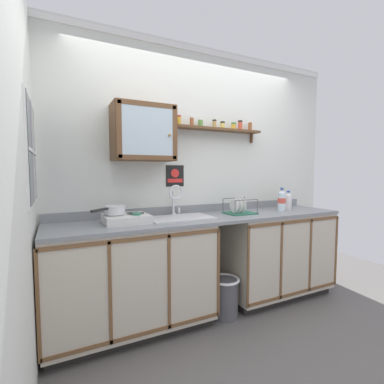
{
  "coord_description": "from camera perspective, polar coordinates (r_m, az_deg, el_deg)",
  "views": [
    {
      "loc": [
        -1.32,
        -1.95,
        1.37
      ],
      "look_at": [
        -0.13,
        0.47,
        1.17
      ],
      "focal_mm": 26.03,
      "sensor_mm": 36.0,
      "label": 1
    }
  ],
  "objects": [
    {
      "name": "bottle_water_clear_1",
      "position": [
        3.17,
        17.9,
        -1.64
      ],
      "size": [
        0.08,
        0.08,
        0.26
      ],
      "color": "silver",
      "rests_on": "countertop"
    },
    {
      "name": "saucepan",
      "position": [
        2.41,
        -15.65,
        -3.49
      ],
      "size": [
        0.3,
        0.27,
        0.07
      ],
      "color": "silver",
      "rests_on": "hot_plate_stove"
    },
    {
      "name": "countertop",
      "position": [
        2.69,
        3.58,
        -5.31
      ],
      "size": [
        2.9,
        0.62,
        0.03
      ],
      "primitive_type": "cube",
      "color": "gray",
      "rests_on": "lower_cabinet_run"
    },
    {
      "name": "side_wall_left",
      "position": [
        1.68,
        -32.11,
        1.99
      ],
      "size": [
        0.05,
        3.45,
        2.65
      ],
      "primitive_type": "cube",
      "color": "silver",
      "rests_on": "ground"
    },
    {
      "name": "hot_plate_stove",
      "position": [
        2.42,
        -13.35,
        -5.3
      ],
      "size": [
        0.37,
        0.34,
        0.07
      ],
      "color": "silver",
      "rests_on": "countertop"
    },
    {
      "name": "trash_bin",
      "position": [
        2.82,
        6.74,
        -20.52
      ],
      "size": [
        0.28,
        0.28,
        0.37
      ],
      "color": "#4C4C51",
      "rests_on": "ground"
    },
    {
      "name": "floor",
      "position": [
        2.73,
        7.56,
        -26.02
      ],
      "size": [
        5.94,
        5.94,
        0.0
      ],
      "primitive_type": "plane",
      "color": "#565451",
      "rests_on": "ground"
    },
    {
      "name": "window",
      "position": [
        2.18,
        -30.18,
        7.11
      ],
      "size": [
        0.03,
        0.7,
        0.72
      ],
      "color": "#262D38"
    },
    {
      "name": "spice_shelf",
      "position": [
        3.0,
        5.28,
        12.9
      ],
      "size": [
        1.04,
        0.14,
        0.23
      ],
      "color": "brown"
    },
    {
      "name": "bottle_opaque_white_0",
      "position": [
        3.32,
        19.11,
        -1.81
      ],
      "size": [
        0.08,
        0.08,
        0.21
      ],
      "color": "white",
      "rests_on": "countertop"
    },
    {
      "name": "back_wall",
      "position": [
        2.94,
        0.49,
        3.53
      ],
      "size": [
        3.54,
        0.07,
        2.65
      ],
      "color": "silver",
      "rests_on": "ground"
    },
    {
      "name": "sink",
      "position": [
        2.59,
        -2.52,
        -6.13
      ],
      "size": [
        0.59,
        0.41,
        0.44
      ],
      "color": "silver",
      "rests_on": "countertop"
    },
    {
      "name": "wall_cabinet",
      "position": [
        2.57,
        -9.96,
        11.8
      ],
      "size": [
        0.54,
        0.32,
        0.5
      ],
      "color": "brown"
    },
    {
      "name": "dish_rack",
      "position": [
        2.88,
        9.63,
        -3.57
      ],
      "size": [
        0.3,
        0.23,
        0.17
      ],
      "color": "#26664C",
      "rests_on": "countertop"
    },
    {
      "name": "warning_sign",
      "position": [
        2.81,
        -3.52,
        3.3
      ],
      "size": [
        0.19,
        0.01,
        0.21
      ],
      "color": "black"
    },
    {
      "name": "backsplash",
      "position": [
        2.93,
        0.79,
        -3.43
      ],
      "size": [
        2.9,
        0.02,
        0.08
      ],
      "primitive_type": "cube",
      "color": "gray",
      "rests_on": "countertop"
    },
    {
      "name": "lower_cabinet_run_right",
      "position": [
        3.29,
        16.66,
        -12.04
      ],
      "size": [
        1.23,
        0.6,
        0.91
      ],
      "color": "black",
      "rests_on": "ground"
    },
    {
      "name": "mug",
      "position": [
        2.38,
        -11.23,
        -5.21
      ],
      "size": [
        0.08,
        0.11,
        0.09
      ],
      "color": "#337259",
      "rests_on": "countertop"
    },
    {
      "name": "lower_cabinet_run",
      "position": [
        2.54,
        -12.33,
        -16.93
      ],
      "size": [
        1.39,
        0.6,
        0.91
      ],
      "color": "black",
      "rests_on": "ground"
    },
    {
      "name": "bottle_juice_amber_2",
      "position": [
        3.4,
        17.91,
        -1.61
      ],
      "size": [
        0.07,
        0.07,
        0.22
      ],
      "color": "gold",
      "rests_on": "countertop"
    }
  ]
}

